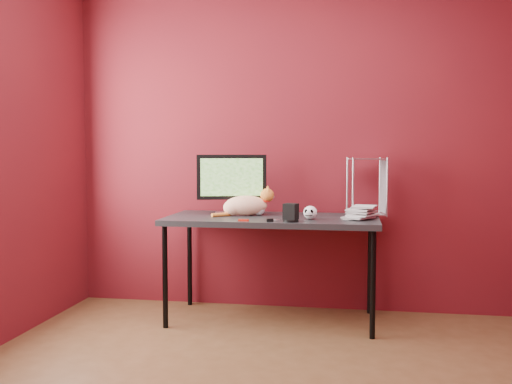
% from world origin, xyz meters
% --- Properties ---
extents(room, '(3.52, 3.52, 2.61)m').
position_xyz_m(room, '(0.00, 0.00, 1.45)').
color(room, '#4F321B').
rests_on(room, ground).
extents(desk, '(1.50, 0.70, 0.75)m').
position_xyz_m(desk, '(-0.15, 1.37, 0.70)').
color(desk, black).
rests_on(desk, ground).
extents(monitor, '(0.50, 0.22, 0.44)m').
position_xyz_m(monitor, '(-0.46, 1.45, 1.00)').
color(monitor, '#BBBCC1').
rests_on(monitor, desk).
extents(cat, '(0.43, 0.27, 0.22)m').
position_xyz_m(cat, '(-0.35, 1.42, 0.83)').
color(cat, orange).
rests_on(cat, desk).
extents(skull_mug, '(0.10, 0.10, 0.09)m').
position_xyz_m(skull_mug, '(0.13, 1.25, 0.80)').
color(skull_mug, white).
rests_on(skull_mug, desk).
extents(speaker, '(0.11, 0.11, 0.12)m').
position_xyz_m(speaker, '(0.01, 1.10, 0.81)').
color(speaker, black).
rests_on(speaker, desk).
extents(book_stack, '(0.25, 0.26, 1.05)m').
position_xyz_m(book_stack, '(0.40, 1.38, 1.27)').
color(book_stack, beige).
rests_on(book_stack, desk).
extents(wire_rack, '(0.28, 0.25, 0.42)m').
position_xyz_m(wire_rack, '(0.51, 1.56, 0.96)').
color(wire_rack, '#BBBCC1').
rests_on(wire_rack, desk).
extents(pocket_knife, '(0.07, 0.02, 0.01)m').
position_xyz_m(pocket_knife, '(-0.30, 1.08, 0.76)').
color(pocket_knife, '#B5190D').
rests_on(pocket_knife, desk).
extents(black_gadget, '(0.05, 0.04, 0.02)m').
position_xyz_m(black_gadget, '(-0.12, 1.08, 0.76)').
color(black_gadget, black).
rests_on(black_gadget, desk).
extents(washer, '(0.04, 0.04, 0.00)m').
position_xyz_m(washer, '(-0.09, 1.18, 0.75)').
color(washer, '#BBBCC1').
rests_on(washer, desk).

